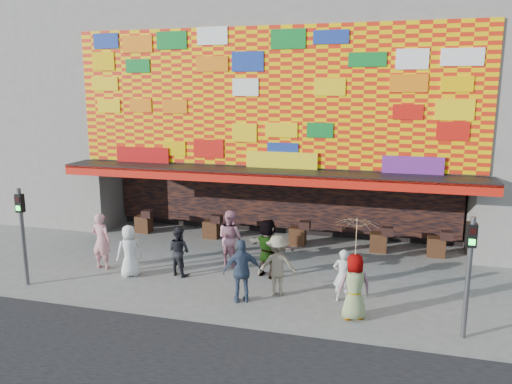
% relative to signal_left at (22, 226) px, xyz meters
% --- Properties ---
extents(ground, '(90.00, 90.00, 0.00)m').
position_rel_signal_left_xyz_m(ground, '(6.20, 1.50, -1.86)').
color(ground, slate).
rests_on(ground, ground).
extents(shop_building, '(15.20, 9.40, 10.00)m').
position_rel_signal_left_xyz_m(shop_building, '(6.20, 9.68, 3.37)').
color(shop_building, gray).
rests_on(shop_building, ground).
extents(neighbor_left, '(11.00, 8.00, 12.00)m').
position_rel_signal_left_xyz_m(neighbor_left, '(-6.80, 9.50, 4.14)').
color(neighbor_left, gray).
rests_on(neighbor_left, ground).
extents(signal_left, '(0.22, 0.20, 3.00)m').
position_rel_signal_left_xyz_m(signal_left, '(0.00, 0.00, 0.00)').
color(signal_left, '#59595B').
rests_on(signal_left, ground).
extents(signal_right, '(0.22, 0.20, 3.00)m').
position_rel_signal_left_xyz_m(signal_right, '(12.40, 0.00, 0.00)').
color(signal_right, '#59595B').
rests_on(signal_right, ground).
extents(ped_a, '(0.95, 0.94, 1.66)m').
position_rel_signal_left_xyz_m(ped_a, '(2.68, 1.48, -1.03)').
color(ped_a, silver).
rests_on(ped_a, ground).
extents(ped_b, '(0.71, 0.49, 1.89)m').
position_rel_signal_left_xyz_m(ped_b, '(1.43, 1.87, -0.91)').
color(ped_b, pink).
rests_on(ped_b, ground).
extents(ped_c, '(0.92, 0.81, 1.58)m').
position_rel_signal_left_xyz_m(ped_c, '(4.13, 2.01, -1.07)').
color(ped_c, black).
rests_on(ped_c, ground).
extents(ped_d, '(1.25, 0.88, 1.77)m').
position_rel_signal_left_xyz_m(ped_d, '(7.52, 1.31, -0.97)').
color(ped_d, gray).
rests_on(ped_d, ground).
extents(ped_e, '(1.15, 0.85, 1.81)m').
position_rel_signal_left_xyz_m(ped_e, '(6.68, 0.56, -0.95)').
color(ped_e, '#384863').
rests_on(ped_e, ground).
extents(ped_f, '(1.82, 1.20, 1.88)m').
position_rel_signal_left_xyz_m(ped_f, '(6.89, 2.63, -0.92)').
color(ped_f, gray).
rests_on(ped_f, ground).
extents(ped_g, '(0.99, 0.82, 1.75)m').
position_rel_signal_left_xyz_m(ped_g, '(9.77, 0.32, -0.99)').
color(ped_g, gray).
rests_on(ped_g, ground).
extents(ped_h, '(0.56, 0.37, 1.52)m').
position_rel_signal_left_xyz_m(ped_h, '(9.38, 1.35, -1.10)').
color(ped_h, silver).
rests_on(ped_h, ground).
extents(ped_i, '(1.15, 1.06, 1.90)m').
position_rel_signal_left_xyz_m(ped_i, '(5.42, 3.34, -0.91)').
color(ped_i, '#C47F94').
rests_on(ped_i, ground).
extents(parasol, '(1.27, 1.29, 1.96)m').
position_rel_signal_left_xyz_m(parasol, '(9.77, 0.32, 0.34)').
color(parasol, '#D6B687').
rests_on(parasol, ground).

